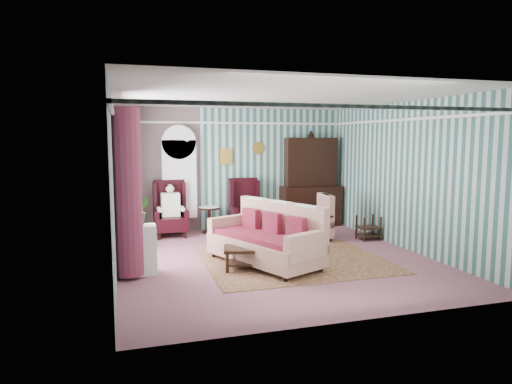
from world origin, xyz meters
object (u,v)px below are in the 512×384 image
object	(u,v)px
plant_stand	(139,250)
floral_armchair	(312,218)
wingback_right	(246,206)
round_side_table	(209,220)
nest_table	(368,227)
sofa	(264,235)
wingback_left	(171,209)
bookcase	(179,185)
coffee_table	(250,258)
dresser_hutch	(311,179)
seated_woman	(171,210)

from	to	relation	value
plant_stand	floral_armchair	bearing A→B (deg)	22.33
wingback_right	floral_armchair	distance (m)	1.68
round_side_table	nest_table	xyz separation A→B (m)	(3.17, -1.70, -0.03)
plant_stand	sofa	xyz separation A→B (m)	(2.11, -0.02, 0.13)
wingback_left	wingback_right	size ratio (longest dim) A/B	1.00
bookcase	nest_table	world-z (taller)	bookcase
floral_armchair	coffee_table	size ratio (longest dim) A/B	1.08
round_side_table	plant_stand	world-z (taller)	plant_stand
round_side_table	sofa	xyz separation A→B (m)	(0.41, -2.92, 0.23)
bookcase	round_side_table	size ratio (longest dim) A/B	3.73
sofa	wingback_left	bearing A→B (deg)	1.49
nest_table	floral_armchair	bearing A→B (deg)	165.38
dresser_hutch	sofa	bearing A→B (deg)	-125.74
dresser_hutch	round_side_table	bearing A→B (deg)	-177.36
plant_stand	seated_woman	bearing A→B (deg)	73.78
dresser_hutch	sofa	distance (m)	3.81
bookcase	plant_stand	bearing A→B (deg)	-108.49
seated_woman	coffee_table	distance (m)	3.18
plant_stand	round_side_table	bearing A→B (deg)	59.62
sofa	floral_armchair	xyz separation A→B (m)	(1.57, 1.53, -0.05)
bookcase	floral_armchair	size ratio (longest dim) A/B	2.33
dresser_hutch	round_side_table	distance (m)	2.75
bookcase	plant_stand	distance (m)	3.39
dresser_hutch	seated_woman	distance (m)	3.56
wingback_left	round_side_table	size ratio (longest dim) A/B	2.08
seated_woman	nest_table	world-z (taller)	seated_woman
wingback_left	seated_woman	world-z (taller)	wingback_left
wingback_left	coffee_table	distance (m)	3.19
round_side_table	nest_table	distance (m)	3.60
plant_stand	nest_table	bearing A→B (deg)	13.84
wingback_right	floral_armchair	xyz separation A→B (m)	(1.13, -1.24, -0.14)
wingback_left	round_side_table	xyz separation A→B (m)	(0.90, 0.15, -0.33)
sofa	dresser_hutch	bearing A→B (deg)	-59.52
wingback_right	coffee_table	bearing A→B (deg)	-104.09
bookcase	seated_woman	size ratio (longest dim) A/B	1.90
coffee_table	wingback_right	bearing A→B (deg)	75.91
wingback_left	wingback_right	world-z (taller)	same
seated_woman	coffee_table	xyz separation A→B (m)	(1.00, -2.99, -0.40)
bookcase	plant_stand	world-z (taller)	bookcase
wingback_left	sofa	size ratio (longest dim) A/B	0.58
dresser_hutch	round_side_table	size ratio (longest dim) A/B	3.93
wingback_left	plant_stand	xyz separation A→B (m)	(-0.80, -2.75, -0.22)
nest_table	sofa	distance (m)	3.03
plant_stand	coffee_table	bearing A→B (deg)	-7.71
wingback_right	round_side_table	size ratio (longest dim) A/B	2.08
seated_woman	round_side_table	size ratio (longest dim) A/B	1.97
nest_table	plant_stand	world-z (taller)	plant_stand
wingback_left	nest_table	world-z (taller)	wingback_left
nest_table	floral_armchair	size ratio (longest dim) A/B	0.56
wingback_right	floral_armchair	world-z (taller)	wingback_right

